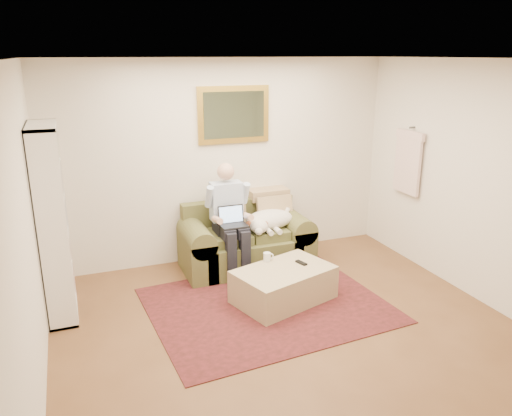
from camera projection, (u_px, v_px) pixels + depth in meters
room_shell at (294, 207)px, 4.55m from camera, size 4.51×5.00×2.61m
rug at (267, 305)px, 5.46m from camera, size 2.61×2.15×0.01m
sofa at (246, 245)px, 6.41m from camera, size 1.63×0.83×0.98m
seated_man at (231, 221)px, 6.07m from camera, size 0.54×0.77×1.37m
laptop at (232, 220)px, 6.01m from camera, size 0.32×0.25×0.23m
sleeping_dog at (269, 219)px, 6.34m from camera, size 0.67×0.42×0.25m
ottoman at (284, 285)px, 5.52m from camera, size 1.20×0.95×0.38m
coffee_mug at (267, 257)px, 5.66m from camera, size 0.08×0.08×0.10m
tv_remote at (301, 263)px, 5.60m from camera, size 0.09×0.16×0.02m
bookshelf at (53, 223)px, 5.04m from camera, size 0.28×0.80×2.00m
wall_mirror at (234, 115)px, 6.31m from camera, size 0.94×0.04×0.72m
hanging_shirt at (408, 159)px, 6.39m from camera, size 0.06×0.52×0.90m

